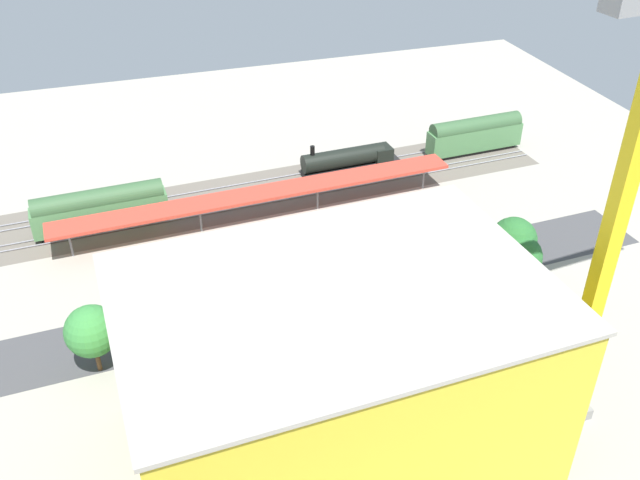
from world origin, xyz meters
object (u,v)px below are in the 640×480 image
Objects in this scene: locomotive at (351,160)px; street_tree_0 at (311,283)px; traffic_light at (410,269)px; freight_coach_far at (100,208)px; box_truck_2 at (392,299)px; parked_car_3 at (341,267)px; parked_car_4 at (287,275)px; platform_canopy_near at (260,194)px; street_tree_4 at (518,257)px; construction_building at (334,375)px; street_tree_5 at (327,285)px; parked_car_0 at (495,240)px; parked_car_6 at (173,303)px; parked_car_2 at (393,257)px; box_truck_1 at (345,312)px; street_tree_3 at (91,331)px; street_tree_2 at (513,240)px; parked_car_5 at (227,289)px; box_truck_0 at (302,306)px; passenger_coach at (475,134)px; street_tree_1 at (408,280)px; parked_car_1 at (446,248)px.

street_tree_0 reaches higher than locomotive.
freight_coach_far is at bearing -40.16° from traffic_light.
locomotive is 1.64× the size of box_truck_2.
parked_car_3 is 6.84m from parked_car_4.
platform_canopy_near is at bearing -68.98° from box_truck_2.
parked_car_4 is 0.65× the size of street_tree_4.
construction_building reaches higher than street_tree_5.
box_truck_2 is (-9.72, 9.38, 0.96)m from parked_car_4.
freight_coach_far is 52.66m from parked_car_0.
parked_car_6 is (14.41, 15.82, -3.37)m from platform_canopy_near.
parked_car_2 is 0.52× the size of box_truck_1.
street_tree_2 is at bearing -178.93° from street_tree_3.
street_tree_5 is (-1.57, 23.97, 1.22)m from platform_canopy_near.
construction_building is 32.72m from street_tree_4.
street_tree_4 reaches higher than traffic_light.
box_truck_2 is (-17.20, 9.02, 0.99)m from parked_car_5.
street_tree_0 reaches higher than freight_coach_far.
platform_canopy_near is 12.47× the size of parked_car_3.
street_tree_5 is at bearing 141.29° from box_truck_0.
street_tree_4 is (13.27, 34.63, 1.40)m from passenger_coach.
street_tree_0 is at bearing 151.13° from parked_car_6.
freight_coach_far is (20.97, -4.66, -1.02)m from platform_canopy_near.
street_tree_1 is (-14.52, -16.34, -4.74)m from construction_building.
parked_car_1 is at bearing -136.16° from construction_building.
parked_car_3 is 0.73× the size of street_tree_1.
parked_car_5 is at bearing -82.45° from construction_building.
street_tree_2 reaches higher than street_tree_5.
street_tree_0 is (9.39, -0.53, 4.16)m from box_truck_2.
street_tree_1 is 0.83× the size of street_tree_4.
parked_car_6 is at bearing 107.76° from freight_coach_far.
passenger_coach reaches higher than locomotive.
parked_car_4 is 0.54× the size of box_truck_1.
street_tree_1 is at bearing 179.12° from street_tree_3.
parked_car_1 is 14.24m from parked_car_3.
street_tree_1 reaches higher than parked_car_4.
street_tree_0 reaches higher than parked_car_0.
locomotive is at bearing -67.52° from parked_car_0.
street_tree_3 is at bearing 28.76° from passenger_coach.
street_tree_1 reaches higher than platform_canopy_near.
parked_car_0 is 10.08m from street_tree_4.
platform_canopy_near is 17.48m from parked_car_5.
street_tree_2 is at bearing 170.02° from parked_car_6.
construction_building is (30.87, 24.87, 7.99)m from parked_car_0.
parked_car_1 is at bearing -157.84° from street_tree_0.
box_truck_0 is 26.25m from street_tree_2.
street_tree_3 is at bearing -0.07° from street_tree_0.
street_tree_4 reaches higher than box_truck_0.
street_tree_4 is (0.26, 1.86, -1.09)m from street_tree_2.
passenger_coach is (-38.24, -9.97, -0.94)m from platform_canopy_near.
parked_car_1 is (17.57, 25.25, -2.46)m from passenger_coach.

